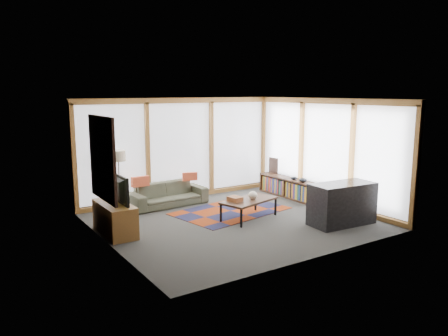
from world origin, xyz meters
TOP-DOWN VIEW (x-y plane):
  - ground at (0.00, 0.00)m, footprint 5.50×5.50m
  - room_envelope at (0.49, 0.56)m, footprint 5.52×5.02m
  - rug at (0.37, 0.68)m, footprint 2.78×2.05m
  - sofa at (-0.63, 1.95)m, footprint 1.95×0.85m
  - pillow_left at (-1.32, 1.97)m, footprint 0.43×0.15m
  - pillow_right at (-0.02, 1.94)m, footprint 0.39×0.20m
  - floor_lamp at (-1.74, 2.24)m, footprint 0.35×0.35m
  - coffee_table at (0.37, -0.03)m, footprint 1.42×0.96m
  - book_stack at (0.03, 0.02)m, footprint 0.28×0.33m
  - vase at (0.46, -0.05)m, footprint 0.22×0.22m
  - bookshelf at (2.43, 1.00)m, footprint 0.37×2.03m
  - bowl_a at (2.39, 0.43)m, footprint 0.22×0.22m
  - bowl_b at (2.40, 0.77)m, footprint 0.19×0.19m
  - shelf_picture at (2.55, 1.80)m, footprint 0.07×0.33m
  - tv_console at (-2.44, 0.55)m, footprint 0.51×1.23m
  - television at (-2.42, 0.57)m, footprint 0.14×0.98m
  - bar_counter at (1.77, -1.42)m, footprint 1.43×0.76m

SIDE VIEW (x-z plane):
  - ground at x=0.00m, z-range 0.00..0.00m
  - rug at x=0.37m, z-range 0.00..0.01m
  - coffee_table at x=0.37m, z-range 0.00..0.43m
  - bookshelf at x=2.43m, z-range 0.00..0.51m
  - sofa at x=-0.63m, z-range 0.00..0.56m
  - tv_console at x=-2.44m, z-range 0.00..0.61m
  - bar_counter at x=1.77m, z-range 0.00..0.88m
  - book_stack at x=0.03m, z-range 0.43..0.53m
  - vase at x=0.46m, z-range 0.43..0.60m
  - bowl_b at x=2.40m, z-range 0.51..0.59m
  - bowl_a at x=2.39m, z-range 0.51..0.61m
  - pillow_right at x=-0.02m, z-range 0.56..0.76m
  - pillow_left at x=-1.32m, z-range 0.56..0.79m
  - floor_lamp at x=-1.74m, z-range 0.00..1.41m
  - shelf_picture at x=2.55m, z-range 0.51..0.94m
  - television at x=-2.42m, z-range 0.61..1.17m
  - room_envelope at x=0.49m, z-range 0.23..2.85m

